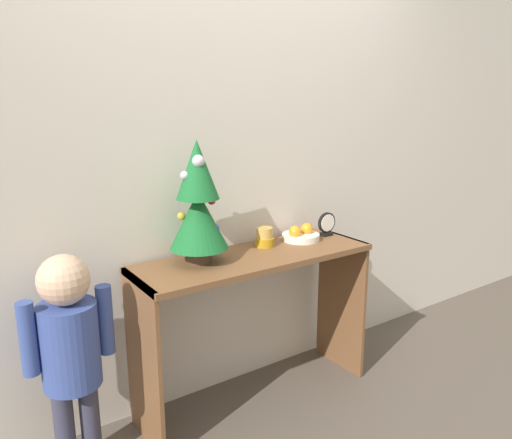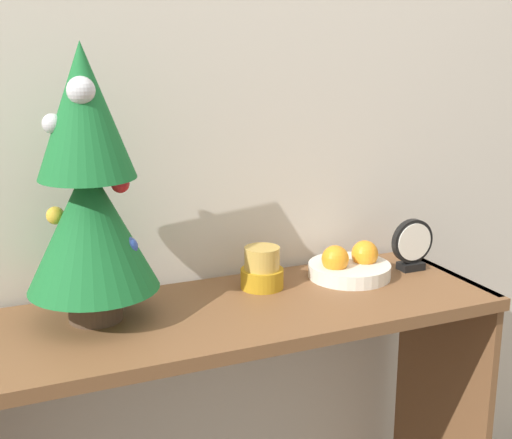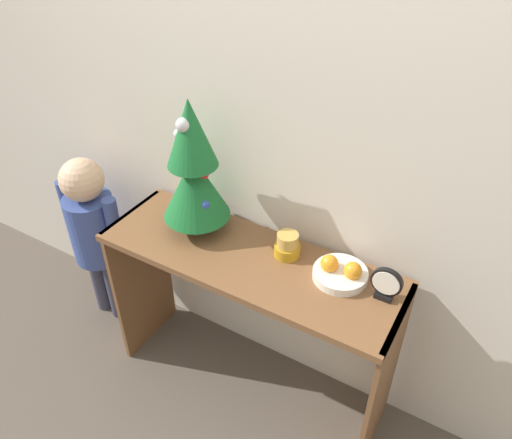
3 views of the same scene
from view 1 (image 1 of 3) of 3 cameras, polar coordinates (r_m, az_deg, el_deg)
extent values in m
plane|color=brown|center=(2.74, 2.55, -21.58)|extent=(12.00, 12.00, 0.00)
cube|color=beige|center=(2.64, -3.25, 6.43)|extent=(7.00, 0.05, 2.50)
cube|color=brown|center=(2.53, -0.11, -4.37)|extent=(1.26, 0.42, 0.03)
cube|color=brown|center=(2.42, -12.73, -15.74)|extent=(0.02, 0.38, 0.81)
cube|color=brown|center=(3.04, 9.68, -9.25)|extent=(0.02, 0.38, 0.81)
cylinder|color=#4C3828|center=(2.43, -6.46, -4.29)|extent=(0.12, 0.12, 0.05)
cylinder|color=brown|center=(2.41, -6.48, -3.28)|extent=(0.02, 0.02, 0.04)
cone|color=#19662D|center=(2.37, -6.58, -0.04)|extent=(0.28, 0.28, 0.28)
cone|color=#19662D|center=(2.33, -6.74, 5.71)|extent=(0.20, 0.20, 0.28)
sphere|color=silver|center=(2.29, -6.61, 6.67)|extent=(0.06, 0.06, 0.06)
sphere|color=gold|center=(2.39, -8.52, 0.39)|extent=(0.04, 0.04, 0.04)
sphere|color=#2D4CA8|center=(2.39, -4.71, -1.01)|extent=(0.04, 0.04, 0.04)
sphere|color=red|center=(2.37, -5.10, 2.16)|extent=(0.04, 0.04, 0.04)
sphere|color=silver|center=(2.31, -8.17, 5.01)|extent=(0.04, 0.04, 0.04)
sphere|color=silver|center=(2.37, -7.62, 5.19)|extent=(0.04, 0.04, 0.04)
cylinder|color=silver|center=(2.79, 5.13, -2.00)|extent=(0.21, 0.21, 0.03)
sphere|color=orange|center=(2.81, 5.84, -1.10)|extent=(0.07, 0.07, 0.07)
sphere|color=orange|center=(2.75, 4.49, -1.41)|extent=(0.07, 0.07, 0.07)
cylinder|color=#B78419|center=(2.66, 0.98, -2.58)|extent=(0.10, 0.10, 0.05)
cylinder|color=gold|center=(2.65, 0.99, -1.51)|extent=(0.09, 0.09, 0.05)
cube|color=black|center=(2.89, 8.03, -1.65)|extent=(0.06, 0.04, 0.02)
cylinder|color=black|center=(2.88, 8.07, -0.34)|extent=(0.12, 0.02, 0.12)
cylinder|color=white|center=(2.87, 8.21, -0.38)|extent=(0.10, 0.00, 0.10)
cylinder|color=#38384C|center=(2.46, -21.02, -21.50)|extent=(0.08, 0.08, 0.40)
cylinder|color=#38384C|center=(2.48, -18.42, -20.95)|extent=(0.08, 0.08, 0.40)
cylinder|color=#384C93|center=(2.28, -20.51, -13.27)|extent=(0.24, 0.24, 0.36)
sphere|color=#E0B28E|center=(2.17, -21.15, -6.46)|extent=(0.21, 0.21, 0.21)
cylinder|color=#384C93|center=(2.22, -24.62, -12.30)|extent=(0.07, 0.07, 0.31)
cylinder|color=#384C93|center=(2.28, -16.85, -10.89)|extent=(0.07, 0.07, 0.31)
camera|label=2|loc=(1.02, 19.77, 3.32)|focal=50.00mm
camera|label=3|loc=(2.33, 40.30, 24.02)|focal=35.00mm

